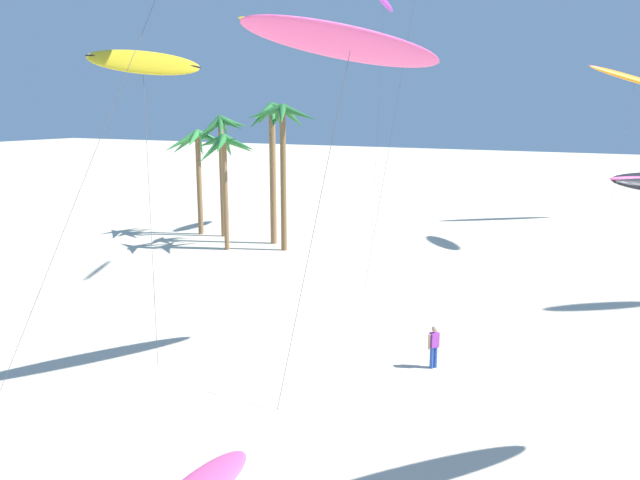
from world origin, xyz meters
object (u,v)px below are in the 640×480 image
object	(u,v)px
palm_tree_0	(198,149)
palm_tree_2	(221,137)
person_near_left	(434,345)
flying_kite_5	(635,79)
flying_kite_4	(384,2)
flying_kite_6	(143,62)
palm_tree_4	(283,133)
palm_tree_3	(273,131)
flying_kite_3	(351,44)
palm_tree_1	(225,153)

from	to	relation	value
palm_tree_0	palm_tree_2	distance (m)	2.19
palm_tree_0	person_near_left	world-z (taller)	palm_tree_0
palm_tree_2	flying_kite_5	size ratio (longest dim) A/B	0.68
palm_tree_2	person_near_left	world-z (taller)	palm_tree_2
flying_kite_4	flying_kite_6	distance (m)	25.82
palm_tree_2	flying_kite_4	xyz separation A→B (m)	(9.44, 7.20, 9.48)
palm_tree_2	palm_tree_4	xyz separation A→B (m)	(6.37, -2.03, 0.49)
palm_tree_0	flying_kite_5	bearing A→B (deg)	36.02
palm_tree_3	flying_kite_3	size ratio (longest dim) A/B	0.79
palm_tree_0	flying_kite_3	xyz separation A→B (m)	(20.57, -18.21, 4.92)
palm_tree_4	flying_kite_3	xyz separation A→B (m)	(12.21, -16.34, 3.55)
person_near_left	flying_kite_4	bearing A→B (deg)	116.26
palm_tree_3	flying_kite_5	xyz separation A→B (m)	(21.12, 20.57, 3.77)
flying_kite_4	person_near_left	xyz separation A→B (m)	(11.68, -23.67, -15.84)
palm_tree_1	flying_kite_6	xyz separation A→B (m)	(6.56, -14.36, 4.58)
palm_tree_3	palm_tree_0	bearing A→B (deg)	176.87
palm_tree_0	person_near_left	bearing A→B (deg)	-35.22
person_near_left	palm_tree_3	bearing A→B (deg)	135.88
palm_tree_1	palm_tree_3	xyz separation A→B (m)	(1.76, 3.11, 1.30)
palm_tree_2	flying_kite_3	size ratio (longest dim) A/B	0.71
palm_tree_0	flying_kite_4	distance (m)	17.10
palm_tree_1	palm_tree_0	bearing A→B (deg)	144.69
flying_kite_5	palm_tree_1	bearing A→B (deg)	-134.02
palm_tree_0	flying_kite_6	xyz separation A→B (m)	(11.47, -17.83, 4.66)
palm_tree_1	palm_tree_4	distance (m)	4.03
palm_tree_3	flying_kite_3	xyz separation A→B (m)	(13.91, -17.84, 3.55)
flying_kite_4	palm_tree_3	bearing A→B (deg)	-121.74
flying_kite_5	palm_tree_4	bearing A→B (deg)	-131.34
flying_kite_3	person_near_left	bearing A→B (deg)	36.68
flying_kite_6	person_near_left	bearing A→B (deg)	7.39
flying_kite_6	person_near_left	distance (m)	15.51
palm_tree_0	flying_kite_5	world-z (taller)	flying_kite_5
flying_kite_6	person_near_left	world-z (taller)	flying_kite_6
palm_tree_2	flying_kite_5	bearing A→B (deg)	37.86
palm_tree_2	flying_kite_4	distance (m)	15.19
flying_kite_6	person_near_left	size ratio (longest dim) A/B	7.42
palm_tree_2	flying_kite_6	world-z (taller)	flying_kite_6
palm_tree_2	person_near_left	bearing A→B (deg)	-37.96
palm_tree_0	flying_kite_3	bearing A→B (deg)	-41.51
flying_kite_5	flying_kite_6	bearing A→B (deg)	-113.22
palm_tree_0	flying_kite_3	world-z (taller)	flying_kite_3
flying_kite_5	flying_kite_6	world-z (taller)	flying_kite_5
flying_kite_5	flying_kite_6	size ratio (longest dim) A/B	1.09
flying_kite_4	flying_kite_6	size ratio (longest dim) A/B	1.48
palm_tree_2	person_near_left	xyz separation A→B (m)	(21.12, -16.47, -6.36)
palm_tree_2	palm_tree_4	distance (m)	6.70
palm_tree_0	palm_tree_3	world-z (taller)	palm_tree_3
flying_kite_6	palm_tree_4	bearing A→B (deg)	101.01
palm_tree_2	flying_kite_5	world-z (taller)	flying_kite_5
palm_tree_0	person_near_left	size ratio (longest dim) A/B	4.88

